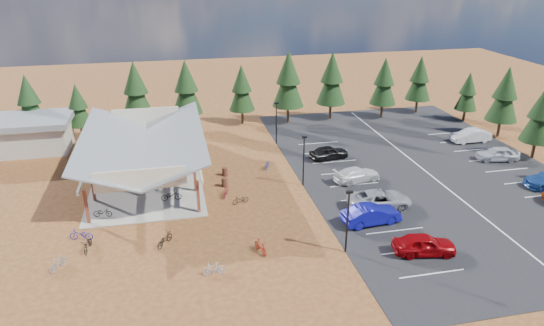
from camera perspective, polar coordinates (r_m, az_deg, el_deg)
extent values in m
plane|color=#5C2A18|center=(45.02, -1.81, -4.30)|extent=(140.00, 140.00, 0.00)
cube|color=black|center=(53.62, 17.39, -0.75)|extent=(27.00, 44.00, 0.04)
cube|color=gray|center=(50.83, -14.44, -1.69)|extent=(10.60, 18.60, 0.10)
cube|color=maroon|center=(43.14, -20.98, -4.82)|extent=(0.25, 0.25, 3.00)
cube|color=maroon|center=(46.89, -20.34, -2.49)|extent=(0.25, 0.25, 3.00)
cube|color=maroon|center=(50.70, -19.79, -0.50)|extent=(0.25, 0.25, 3.00)
cube|color=maroon|center=(54.58, -19.33, 1.21)|extent=(0.25, 0.25, 3.00)
cube|color=maroon|center=(58.49, -18.92, 2.69)|extent=(0.25, 0.25, 3.00)
cube|color=maroon|center=(42.52, -8.68, -3.88)|extent=(0.25, 0.25, 3.00)
cube|color=maroon|center=(46.31, -9.06, -1.59)|extent=(0.25, 0.25, 3.00)
cube|color=maroon|center=(50.17, -9.38, 0.35)|extent=(0.25, 0.25, 3.00)
cube|color=maroon|center=(54.08, -9.66, 2.02)|extent=(0.25, 0.25, 3.00)
cube|color=maroon|center=(58.03, -9.89, 3.45)|extent=(0.25, 0.25, 3.00)
cube|color=beige|center=(50.23, -20.47, 1.03)|extent=(0.22, 18.00, 0.35)
cube|color=beige|center=(49.64, -9.03, 1.99)|extent=(0.22, 18.00, 0.35)
cube|color=slate|center=(49.63, -18.22, 2.20)|extent=(5.85, 19.40, 2.13)
cube|color=slate|center=(49.29, -11.53, 2.77)|extent=(5.85, 19.40, 2.13)
cube|color=beige|center=(41.06, -15.21, -1.90)|extent=(7.50, 0.15, 1.80)
cube|color=beige|center=(57.95, -14.64, 5.41)|extent=(7.50, 0.15, 1.80)
cube|color=#ADA593|center=(62.80, -27.21, 2.70)|extent=(10.00, 6.00, 3.20)
cube|color=slate|center=(62.24, -27.53, 4.38)|extent=(11.00, 7.00, 0.70)
cylinder|color=black|center=(36.57, 8.85, -6.99)|extent=(0.14, 0.14, 5.00)
cube|color=black|center=(35.38, 9.09, -3.41)|extent=(0.50, 0.25, 0.18)
cylinder|color=black|center=(46.77, 3.73, 0.12)|extent=(0.14, 0.14, 5.00)
cube|color=black|center=(45.85, 3.81, 3.06)|extent=(0.50, 0.25, 0.18)
cylinder|color=black|center=(57.67, 0.51, 4.62)|extent=(0.14, 0.14, 5.00)
cube|color=black|center=(56.93, 0.51, 7.06)|extent=(0.50, 0.25, 0.18)
cylinder|color=#462519|center=(47.52, -5.61, -2.27)|extent=(0.60, 0.60, 0.90)
cylinder|color=#462519|center=(49.86, -5.56, -1.02)|extent=(0.60, 0.60, 0.90)
cylinder|color=#382314|center=(66.44, -26.11, 3.34)|extent=(0.36, 0.36, 1.97)
cone|color=black|center=(65.53, -26.62, 6.11)|extent=(3.47, 3.47, 4.74)
cone|color=black|center=(65.07, -26.92, 7.76)|extent=(2.68, 2.68, 3.55)
cylinder|color=#382314|center=(64.64, -21.45, 3.48)|extent=(0.36, 0.36, 1.67)
cone|color=black|center=(63.83, -21.81, 5.88)|extent=(2.94, 2.94, 4.00)
cone|color=black|center=(63.42, -22.03, 7.31)|extent=(2.27, 2.27, 3.00)
cylinder|color=#382314|center=(64.62, -15.34, 4.52)|extent=(0.36, 0.36, 2.22)
cone|color=black|center=(63.59, -15.69, 7.75)|extent=(3.91, 3.91, 5.33)
cone|color=black|center=(63.08, -15.90, 9.70)|extent=(3.02, 3.02, 4.00)
cylinder|color=#382314|center=(64.25, -9.80, 4.90)|extent=(0.36, 0.36, 2.21)
cone|color=black|center=(63.21, -10.02, 8.15)|extent=(3.90, 3.90, 5.31)
cone|color=black|center=(62.70, -10.16, 10.10)|extent=(3.01, 3.01, 3.99)
cylinder|color=#382314|center=(65.61, -3.50, 5.46)|extent=(0.36, 0.36, 1.95)
cone|color=black|center=(64.70, -3.57, 8.26)|extent=(3.44, 3.44, 4.68)
cone|color=black|center=(64.24, -3.62, 9.95)|extent=(2.65, 2.65, 3.51)
cylinder|color=#382314|center=(65.91, 1.87, 5.76)|extent=(0.36, 0.36, 2.38)
cone|color=black|center=(64.84, 1.92, 9.17)|extent=(4.18, 4.18, 5.70)
cone|color=black|center=(64.32, 1.95, 11.23)|extent=(3.23, 3.23, 4.28)
cylinder|color=#382314|center=(68.08, 6.86, 6.12)|extent=(0.36, 0.36, 2.26)
cone|color=black|center=(67.08, 7.02, 9.26)|extent=(3.98, 3.98, 5.43)
cone|color=black|center=(66.60, 7.11, 11.15)|extent=(3.08, 3.08, 4.07)
cylinder|color=#382314|center=(69.81, 12.76, 6.05)|extent=(0.36, 0.36, 2.06)
cone|color=black|center=(68.91, 13.01, 8.83)|extent=(3.63, 3.63, 4.95)
cone|color=black|center=(68.46, 13.16, 10.51)|extent=(2.80, 2.80, 3.71)
cylinder|color=#382314|center=(73.47, 16.61, 6.46)|extent=(0.36, 0.36, 2.01)
cone|color=black|center=(72.64, 16.92, 9.04)|extent=(3.53, 3.53, 4.81)
cone|color=black|center=(72.22, 17.10, 10.58)|extent=(2.73, 2.73, 3.61)
cylinder|color=#382314|center=(61.32, 28.40, 1.44)|extent=(0.36, 0.36, 2.03)
cone|color=black|center=(60.31, 29.00, 4.49)|extent=(3.57, 3.57, 4.87)
cone|color=black|center=(59.80, 29.37, 6.32)|extent=(2.76, 2.76, 3.65)
cylinder|color=#382314|center=(66.91, 25.11, 3.73)|extent=(0.36, 0.36, 2.15)
cone|color=black|center=(65.93, 25.64, 6.73)|extent=(3.79, 3.79, 5.17)
cone|color=black|center=(65.45, 25.96, 8.53)|extent=(2.93, 2.93, 3.88)
cylinder|color=#382314|center=(71.68, 21.66, 5.25)|extent=(0.36, 0.36, 1.66)
cone|color=black|center=(70.95, 21.99, 7.42)|extent=(2.92, 2.92, 3.99)
cone|color=black|center=(70.58, 22.18, 8.72)|extent=(2.26, 2.26, 2.99)
imported|color=black|center=(44.18, -19.31, -5.50)|extent=(1.66, 0.82, 0.83)
imported|color=gray|center=(48.51, -16.78, -2.51)|extent=(1.52, 0.47, 0.91)
imported|color=navy|center=(52.63, -17.33, -0.61)|extent=(1.62, 0.72, 0.83)
imported|color=maroon|center=(57.90, -15.05, 1.88)|extent=(1.64, 0.48, 0.98)
imported|color=black|center=(45.36, -11.78, -3.76)|extent=(1.86, 0.69, 0.97)
imported|color=gray|center=(47.55, -12.86, -2.47)|extent=(1.88, 0.59, 1.12)
imported|color=#223998|center=(52.49, -12.71, -0.06)|extent=(2.00, 1.00, 1.01)
imported|color=maroon|center=(57.06, -10.82, 2.00)|extent=(1.81, 0.80, 1.05)
imported|color=black|center=(39.95, -20.85, -8.92)|extent=(0.90, 1.97, 1.00)
imported|color=gray|center=(38.52, -23.90, -10.72)|extent=(1.32, 1.58, 0.97)
imported|color=#12169A|center=(41.46, -21.55, -7.84)|extent=(1.94, 1.05, 0.97)
imported|color=maroon|center=(37.07, -1.35, -9.79)|extent=(1.07, 1.85, 1.07)
imported|color=black|center=(38.90, -12.52, -8.75)|extent=(1.63, 1.96, 1.01)
imported|color=#9C9EA5|center=(35.03, -6.86, -12.24)|extent=(1.62, 0.51, 0.96)
imported|color=navy|center=(51.37, -0.55, -0.19)|extent=(1.12, 1.75, 0.87)
imported|color=maroon|center=(45.54, -5.42, -3.37)|extent=(1.05, 1.70, 0.99)
imported|color=black|center=(44.17, -3.72, -4.31)|extent=(1.65, 0.94, 0.82)
imported|color=#890408|center=(38.49, 17.47, -9.11)|extent=(4.92, 2.66, 1.59)
imported|color=#0C0C7D|center=(41.49, 11.59, -5.95)|extent=(5.18, 2.25, 1.66)
imported|color=gray|center=(44.19, 12.54, -4.21)|extent=(5.85, 2.87, 1.60)
imported|color=silver|center=(49.02, 9.97, -1.34)|extent=(5.09, 2.83, 1.40)
imported|color=black|center=(54.03, 6.70, 1.25)|extent=(4.64, 2.49, 1.50)
imported|color=#B5B6BD|center=(58.72, 24.99, 0.99)|extent=(4.80, 2.69, 1.54)
imported|color=silver|center=(63.44, 22.34, 2.99)|extent=(4.85, 1.74, 1.59)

